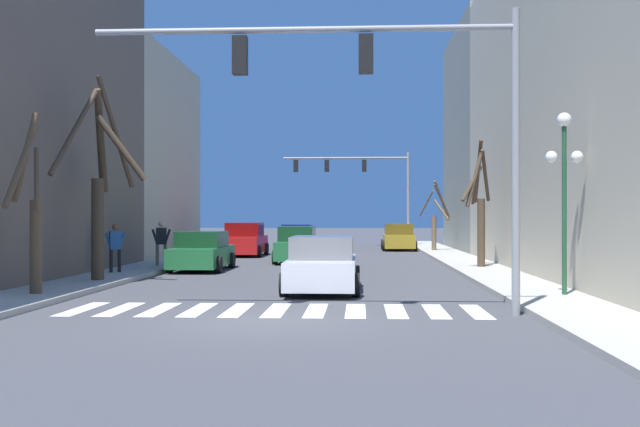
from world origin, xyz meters
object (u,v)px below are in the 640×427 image
pedestrian_on_right_sidewalk (161,239)px  street_tree_right_mid (437,217)px  street_tree_left_far (101,182)px  street_tree_right_far (479,205)px  car_parked_left_far (323,265)px  traffic_signal_far (361,175)px  car_driving_toward_lane (245,241)px  traffic_signal_near (386,88)px  street_tree_left_mid (32,213)px  pedestrian_crossing_street (115,244)px  car_parked_left_near (297,238)px  car_parked_right_far (202,252)px  car_parked_left_mid (398,238)px  car_parked_right_near (297,246)px  street_lamp_right_corner (564,166)px

pedestrian_on_right_sidewalk → street_tree_right_mid: 19.29m
street_tree_left_far → street_tree_right_far: bearing=27.8°
car_parked_left_far → street_tree_right_mid: size_ratio=1.17×
traffic_signal_far → street_tree_left_far: traffic_signal_far is taller
car_driving_toward_lane → pedestrian_on_right_sidewalk: pedestrian_on_right_sidewalk is taller
traffic_signal_near → street_tree_left_mid: 9.63m
pedestrian_on_right_sidewalk → street_tree_left_far: (-0.18, -6.54, 2.00)m
street_tree_right_far → pedestrian_crossing_street: bearing=-163.7°
car_driving_toward_lane → car_parked_left_near: car_driving_toward_lane is taller
car_parked_right_far → street_tree_left_far: size_ratio=0.73×
street_tree_right_far → pedestrian_on_right_sidewalk: bearing=-178.8°
car_parked_left_far → street_tree_right_mid: 23.76m
car_parked_left_mid → pedestrian_crossing_street: 23.83m
car_parked_right_near → street_tree_left_mid: street_tree_left_mid is taller
street_lamp_right_corner → street_tree_left_far: 13.94m
car_parked_left_near → pedestrian_crossing_street: pedestrian_crossing_street is taller
street_tree_right_far → street_tree_left_far: size_ratio=0.79×
car_parked_right_far → car_parked_left_far: size_ratio=0.97×
car_parked_left_near → car_driving_toward_lane: bearing=-17.7°
traffic_signal_near → street_tree_right_mid: (3.98, 28.07, -2.82)m
street_lamp_right_corner → street_tree_right_mid: 25.13m
traffic_signal_near → traffic_signal_far: (-0.46, 35.93, 0.06)m
car_parked_left_near → car_parked_left_far: size_ratio=0.99×
pedestrian_on_right_sidewalk → car_parked_right_far: bearing=-30.8°
car_parked_left_mid → street_tree_left_far: size_ratio=0.68×
car_parked_right_near → street_lamp_right_corner: bearing=28.0°
street_tree_left_mid → street_tree_left_far: size_ratio=0.73×
street_lamp_right_corner → traffic_signal_far: bearing=98.8°
car_parked_right_near → street_tree_right_far: 9.05m
car_parked_left_mid → car_parked_right_near: bearing=157.2°
car_parked_left_far → street_tree_right_mid: (5.60, 23.05, 1.37)m
traffic_signal_near → traffic_signal_far: 35.94m
car_parked_right_far → car_parked_left_near: car_parked_left_near is taller
street_tree_left_mid → street_tree_right_mid: size_ratio=1.14×
car_parked_right_far → street_tree_right_far: (10.99, 0.75, 1.86)m
traffic_signal_far → pedestrian_on_right_sidewalk: bearing=-109.8°
pedestrian_on_right_sidewalk → car_parked_left_near: bearing=60.8°
car_driving_toward_lane → car_parked_left_near: (2.24, 7.01, -0.07)m
pedestrian_crossing_street → pedestrian_on_right_sidewalk: 3.72m
car_parked_left_mid → car_parked_left_near: car_parked_left_mid is taller
street_lamp_right_corner → street_tree_right_mid: bearing=91.5°
street_tree_right_mid → street_tree_left_far: (-12.72, -21.17, 1.11)m
street_tree_left_mid → car_parked_left_near: bearing=81.1°
street_tree_right_mid → car_parked_left_near: bearing=163.1°
street_lamp_right_corner → car_parked_left_far: street_lamp_right_corner is taller
traffic_signal_far → car_parked_right_far: (-6.34, -22.97, -4.26)m
car_parked_left_mid → car_parked_left_far: car_parked_left_mid is taller
car_driving_toward_lane → car_parked_left_near: 7.36m
car_parked_right_near → car_parked_left_mid: bearing=157.2°
traffic_signal_far → street_tree_left_far: bearing=-105.9°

